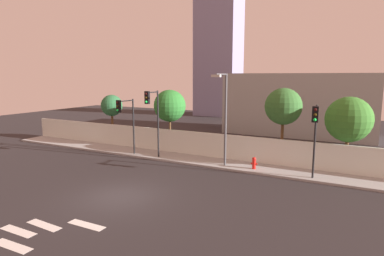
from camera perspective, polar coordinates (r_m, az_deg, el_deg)
ground_plane at (r=17.85m, az=-12.49°, el=-11.55°), size 80.00×80.00×0.00m
sidewalk at (r=24.35m, az=0.09°, el=-5.56°), size 36.00×2.40×0.15m
perimeter_wall at (r=25.24m, az=1.45°, el=-2.76°), size 36.00×0.18×1.80m
crosswalk_marking at (r=15.16m, az=-24.75°, el=-16.02°), size 3.85×3.02×0.01m
traffic_light_left at (r=23.92m, az=-6.91°, el=3.17°), size 0.35×1.49×5.01m
traffic_light_center at (r=19.97m, az=20.63°, el=0.29°), size 0.35×1.31×4.41m
traffic_light_right at (r=25.21m, az=-11.54°, el=2.30°), size 0.38×1.79×4.31m
street_lamp_curbside at (r=21.92m, az=5.63°, el=2.77°), size 0.61×1.66×6.22m
fire_hydrant at (r=22.07m, az=10.75°, el=-5.93°), size 0.44×0.26×0.79m
roadside_tree_leftmost at (r=31.00m, az=-13.81°, el=3.78°), size 1.96×1.96×4.52m
roadside_tree_midleft at (r=27.24m, az=-3.90°, el=3.86°), size 2.66×2.66×5.10m
roadside_tree_midright at (r=23.71m, az=15.62°, el=3.60°), size 2.57×2.57×5.41m
roadside_tree_rightmost at (r=23.27m, az=25.63°, el=1.33°), size 2.93×2.93×4.93m
low_building_distant at (r=36.79m, az=18.11°, el=3.97°), size 15.14×6.00×6.49m
tower_on_skyline at (r=53.14m, az=4.74°, el=18.66°), size 6.51×5.00×30.21m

